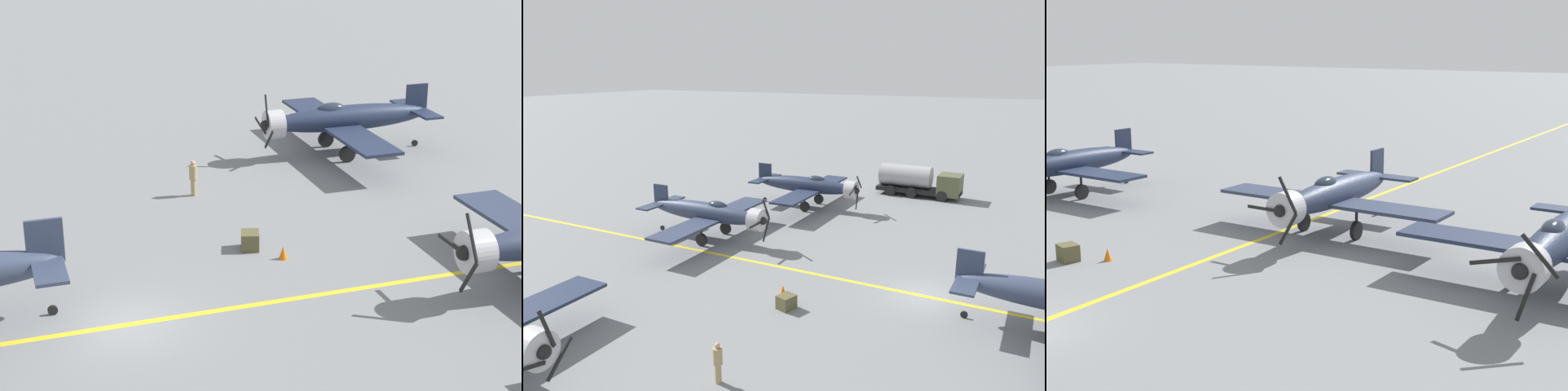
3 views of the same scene
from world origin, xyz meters
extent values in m
ellipsoid|color=#202A44|center=(15.83, -15.51, 2.05)|extent=(1.50, 9.50, 1.42)
ellipsoid|color=#232D3D|center=(15.83, -14.37, 2.61)|extent=(0.80, 1.70, 0.76)
cube|color=#202A44|center=(15.83, -14.75, 1.71)|extent=(12.00, 2.10, 0.16)
cube|color=#202A44|center=(15.83, -19.60, 2.20)|extent=(4.40, 1.10, 0.12)
cube|color=#202A44|center=(15.83, -19.60, 2.85)|extent=(0.14, 1.30, 1.60)
cylinder|color=black|center=(14.33, -14.75, 1.08)|extent=(0.14, 0.14, 1.26)
cylinder|color=black|center=(14.33, -14.75, 0.45)|extent=(0.22, 0.90, 0.90)
cylinder|color=black|center=(17.33, -14.75, 1.08)|extent=(0.14, 0.14, 1.26)
cylinder|color=black|center=(17.33, -14.75, 0.45)|extent=(0.22, 0.90, 0.90)
cylinder|color=black|center=(15.83, -19.66, 0.18)|extent=(0.12, 0.36, 0.36)
ellipsoid|color=#222C46|center=(-13.76, -14.08, 2.05)|extent=(1.50, 9.50, 1.42)
cylinder|color=#B7B7BC|center=(-13.76, -9.63, 2.05)|extent=(1.57, 0.90, 1.58)
ellipsoid|color=#232D3D|center=(-13.76, -12.94, 2.61)|extent=(0.80, 1.70, 0.76)
cube|color=#222C46|center=(-13.76, -13.32, 1.71)|extent=(12.00, 2.10, 0.16)
sphere|color=black|center=(-13.76, -9.13, 2.05)|extent=(0.56, 0.56, 0.56)
cube|color=black|center=(-12.91, -9.13, 2.27)|extent=(1.73, 0.06, 0.57)
cube|color=black|center=(-14.37, -9.13, 2.68)|extent=(1.32, 0.06, 1.35)
cube|color=black|center=(-14.00, -9.13, 1.21)|extent=(0.61, 0.06, 1.72)
cylinder|color=black|center=(-12.26, -13.32, 1.08)|extent=(0.14, 0.14, 1.26)
cylinder|color=black|center=(-12.26, -13.32, 0.45)|extent=(0.22, 0.90, 0.90)
ellipsoid|color=#2D3751|center=(-2.36, -16.71, 2.05)|extent=(1.50, 9.50, 1.42)
cylinder|color=#B7B7BC|center=(-2.36, -12.26, 2.05)|extent=(1.58, 0.90, 1.58)
ellipsoid|color=#232D3D|center=(-2.36, -15.57, 2.61)|extent=(0.80, 1.70, 0.76)
cube|color=#2D3751|center=(-2.36, -15.95, 1.71)|extent=(12.00, 2.10, 0.16)
cube|color=#2D3751|center=(-2.36, -20.80, 2.20)|extent=(4.40, 1.10, 0.12)
cube|color=#2D3751|center=(-2.36, -20.80, 2.85)|extent=(0.14, 1.30, 1.60)
sphere|color=black|center=(-2.36, -11.76, 2.05)|extent=(0.56, 0.56, 0.56)
cube|color=black|center=(-1.49, -11.76, 2.04)|extent=(1.75, 0.06, 0.15)
cube|color=black|center=(-2.80, -11.76, 2.81)|extent=(0.99, 0.06, 1.59)
cube|color=black|center=(-2.81, -11.76, 1.30)|extent=(1.01, 0.06, 1.58)
cylinder|color=black|center=(-3.86, -15.95, 1.08)|extent=(0.14, 0.14, 1.26)
cylinder|color=black|center=(-3.86, -15.95, 0.45)|extent=(0.22, 0.90, 0.90)
cylinder|color=black|center=(-0.86, -15.95, 1.08)|extent=(0.14, 0.14, 1.26)
cylinder|color=black|center=(-0.86, -15.95, 0.45)|extent=(0.22, 0.90, 0.90)
cylinder|color=black|center=(-2.36, -20.86, 0.18)|extent=(0.12, 0.36, 0.36)
cube|color=brown|center=(4.88, -6.13, 0.37)|extent=(1.07, 0.97, 0.75)
cone|color=orange|center=(3.48, -7.09, 0.28)|extent=(0.36, 0.36, 0.55)
camera|label=1|loc=(-26.83, 4.12, 14.62)|focal=60.00mm
camera|label=2|loc=(26.53, 5.23, 12.31)|focal=35.00mm
camera|label=3|loc=(-20.30, 13.38, 9.41)|focal=50.00mm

